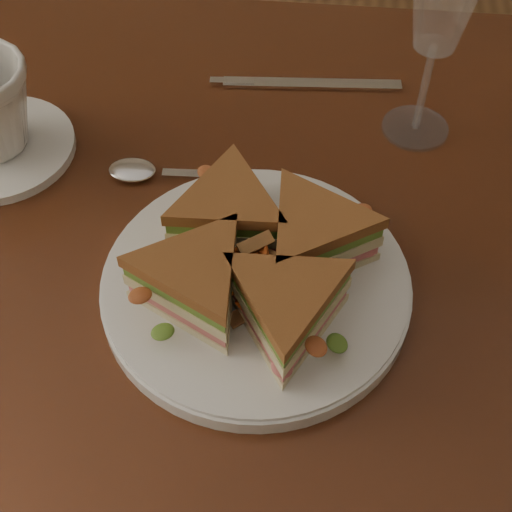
% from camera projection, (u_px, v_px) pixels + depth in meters
% --- Properties ---
extents(table, '(1.20, 0.80, 0.75)m').
position_uv_depth(table, '(227.00, 301.00, 0.74)').
color(table, '#34160B').
rests_on(table, ground).
extents(plate, '(0.27, 0.27, 0.02)m').
position_uv_depth(plate, '(256.00, 286.00, 0.62)').
color(plate, silver).
rests_on(plate, table).
extents(sandwich_wedges, '(0.26, 0.26, 0.06)m').
position_uv_depth(sandwich_wedges, '(256.00, 260.00, 0.59)').
color(sandwich_wedges, beige).
rests_on(sandwich_wedges, plate).
extents(crisps_mound, '(0.09, 0.09, 0.05)m').
position_uv_depth(crisps_mound, '(256.00, 263.00, 0.59)').
color(crisps_mound, '#B34717').
rests_on(crisps_mound, plate).
extents(spoon, '(0.18, 0.03, 0.01)m').
position_uv_depth(spoon, '(155.00, 172.00, 0.71)').
color(spoon, silver).
rests_on(spoon, table).
extents(knife, '(0.22, 0.03, 0.00)m').
position_uv_depth(knife, '(299.00, 84.00, 0.80)').
color(knife, silver).
rests_on(knife, table).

